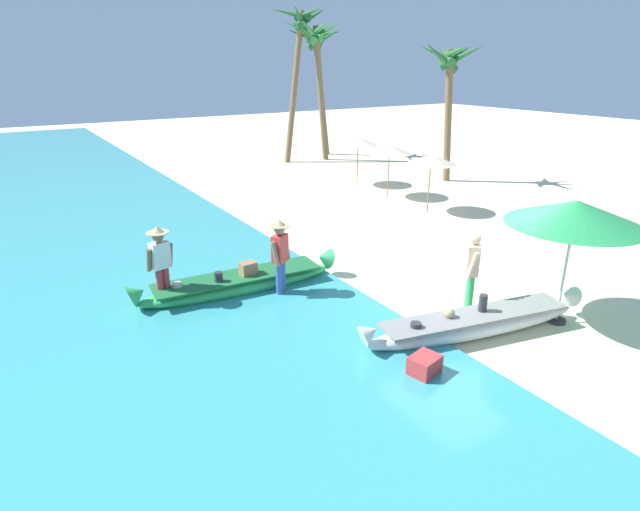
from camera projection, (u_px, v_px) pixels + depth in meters
The scene contains 15 objects.
ground_plane at pixel (463, 305), 10.53m from camera, with size 80.00×80.00×0.00m, color beige.
boat_white_foreground at pixel (475, 324), 9.28m from camera, with size 4.60×1.55×0.75m.
boat_green_midground at pixel (239, 283), 10.98m from camera, with size 4.60×1.11×0.73m.
person_vendor_hatted at pixel (280, 253), 10.57m from camera, with size 0.57×0.47×1.71m.
person_tourist_customer at pixel (472, 269), 9.87m from camera, with size 0.53×0.54×1.68m.
person_vendor_assistant at pixel (161, 261), 10.11m from camera, with size 0.58×0.44×1.72m.
patio_umbrella_large at pixel (575, 213), 9.10m from camera, with size 2.41×2.41×2.40m.
parasol_row_0 at pixel (431, 159), 16.50m from camera, with size 1.60×1.60×1.91m.
parasol_row_1 at pixel (390, 149), 18.40m from camera, with size 1.60×1.60×1.91m.
parasol_row_2 at pixel (358, 141), 20.28m from camera, with size 1.60×1.60×1.91m.
palm_tree_tall_inland at pixel (450, 70), 19.82m from camera, with size 2.60×2.55×5.48m.
palm_tree_leaning_seaward at pixel (316, 46), 24.15m from camera, with size 2.69×2.79×6.61m.
palm_tree_mid_cluster at pixel (300, 41), 24.04m from camera, with size 2.70×2.44×7.24m.
palm_tree_far_behind at pixel (317, 51), 25.67m from camera, with size 2.96×2.37×6.38m.
cooler_box at pixel (424, 367), 8.03m from camera, with size 0.47×0.38×0.40m, color #C63838.
Camera 1 is at (-7.57, -6.44, 4.68)m, focal length 28.78 mm.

